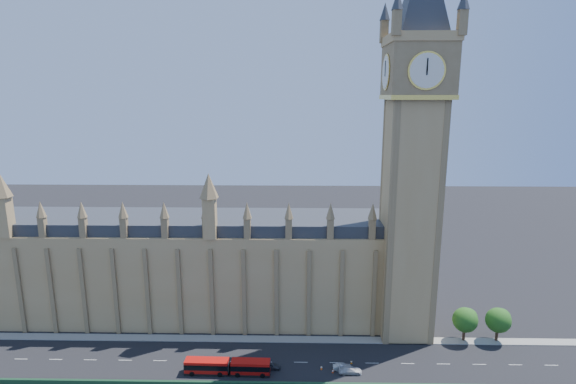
{
  "coord_description": "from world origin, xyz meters",
  "views": [
    {
      "loc": [
        10.9,
        -90.71,
        59.23
      ],
      "look_at": [
        8.88,
        10.0,
        37.18
      ],
      "focal_mm": 28.0,
      "sensor_mm": 36.0,
      "label": 1
    }
  ],
  "objects_px": {
    "car_grey": "(271,366)",
    "car_silver": "(342,367)",
    "car_white": "(350,370)",
    "red_bus": "(227,366)"
  },
  "relations": [
    {
      "from": "car_grey",
      "to": "car_silver",
      "type": "distance_m",
      "value": 15.63
    },
    {
      "from": "car_white",
      "to": "car_grey",
      "type": "bearing_deg",
      "value": 83.64
    },
    {
      "from": "car_grey",
      "to": "car_white",
      "type": "xyz_separation_m",
      "value": [
        17.2,
        -1.29,
        0.05
      ]
    },
    {
      "from": "red_bus",
      "to": "car_silver",
      "type": "relative_size",
      "value": 4.57
    },
    {
      "from": "car_grey",
      "to": "car_white",
      "type": "relative_size",
      "value": 0.8
    },
    {
      "from": "red_bus",
      "to": "car_grey",
      "type": "relative_size",
      "value": 4.61
    },
    {
      "from": "red_bus",
      "to": "car_grey",
      "type": "height_order",
      "value": "red_bus"
    },
    {
      "from": "car_silver",
      "to": "car_white",
      "type": "bearing_deg",
      "value": -134.22
    },
    {
      "from": "car_grey",
      "to": "car_silver",
      "type": "relative_size",
      "value": 0.99
    },
    {
      "from": "red_bus",
      "to": "car_white",
      "type": "xyz_separation_m",
      "value": [
        26.56,
        0.57,
        -0.92
      ]
    }
  ]
}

